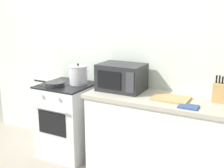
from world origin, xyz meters
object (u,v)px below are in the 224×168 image
object	(u,v)px
cutting_board	(171,99)
oven_mitt	(188,107)
knife_block	(220,92)
frying_pan	(54,84)
stove	(68,120)
microwave	(122,77)
stock_pot	(78,75)

from	to	relation	value
cutting_board	oven_mitt	xyz separation A→B (m)	(0.22, -0.16, -0.00)
knife_block	frying_pan	bearing A→B (deg)	-171.46
frying_pan	knife_block	distance (m)	1.84
stove	frying_pan	xyz separation A→B (m)	(-0.07, -0.13, 0.48)
knife_block	oven_mitt	distance (m)	0.39
stove	oven_mitt	bearing A→B (deg)	-5.97
frying_pan	microwave	bearing A→B (deg)	15.09
frying_pan	cutting_board	size ratio (longest dim) A/B	1.19
microwave	oven_mitt	bearing A→B (deg)	-16.37
frying_pan	oven_mitt	distance (m)	1.59
stove	microwave	distance (m)	0.94
stock_pot	oven_mitt	distance (m)	1.42
stock_pot	oven_mitt	size ratio (longest dim) A/B	1.72
cutting_board	knife_block	world-z (taller)	knife_block
frying_pan	microwave	size ratio (longest dim) A/B	0.86
stove	cutting_board	xyz separation A→B (m)	(1.30, 0.00, 0.47)
frying_pan	oven_mitt	bearing A→B (deg)	-0.96
knife_block	stove	bearing A→B (deg)	-175.38
stove	knife_block	distance (m)	1.84
stove	stock_pot	size ratio (longest dim) A/B	2.98
frying_pan	stock_pot	bearing A→B (deg)	47.60
stove	frying_pan	distance (m)	0.51
microwave	cutting_board	bearing A→B (deg)	-7.48
stock_pot	frying_pan	world-z (taller)	stock_pot
knife_block	stock_pot	bearing A→B (deg)	-178.01
microwave	oven_mitt	distance (m)	0.86
stove	cutting_board	size ratio (longest dim) A/B	2.56
cutting_board	oven_mitt	distance (m)	0.27
oven_mitt	stove	bearing A→B (deg)	174.03
cutting_board	microwave	bearing A→B (deg)	172.52
stock_pot	oven_mitt	xyz separation A→B (m)	(1.40, -0.24, -0.11)
knife_block	oven_mitt	size ratio (longest dim) A/B	1.49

